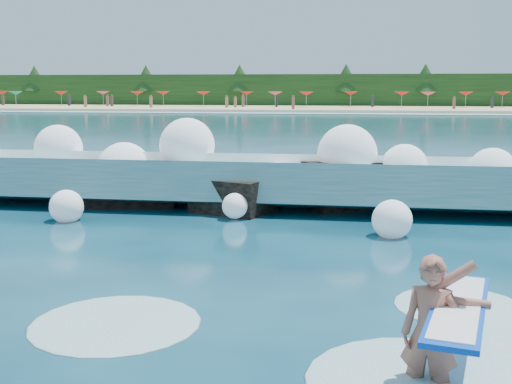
# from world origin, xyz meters

# --- Properties ---
(ground) EXTENTS (200.00, 200.00, 0.00)m
(ground) POSITION_xyz_m (0.00, 0.00, 0.00)
(ground) COLOR #072839
(ground) RESTS_ON ground
(beach) EXTENTS (140.00, 20.00, 0.40)m
(beach) POSITION_xyz_m (0.00, 78.00, 0.20)
(beach) COLOR tan
(beach) RESTS_ON ground
(wet_band) EXTENTS (140.00, 5.00, 0.08)m
(wet_band) POSITION_xyz_m (0.00, 67.00, 0.04)
(wet_band) COLOR silver
(wet_band) RESTS_ON ground
(treeline) EXTENTS (140.00, 4.00, 5.00)m
(treeline) POSITION_xyz_m (0.00, 88.00, 2.50)
(treeline) COLOR black
(treeline) RESTS_ON ground
(breaking_wave) EXTENTS (20.07, 3.06, 1.73)m
(breaking_wave) POSITION_xyz_m (-0.04, 7.05, 0.60)
(breaking_wave) COLOR teal
(breaking_wave) RESTS_ON ground
(rock_cluster) EXTENTS (8.39, 3.45, 1.43)m
(rock_cluster) POSITION_xyz_m (-0.10, 6.86, 0.46)
(rock_cluster) COLOR black
(rock_cluster) RESTS_ON ground
(surfer_with_board) EXTENTS (1.15, 2.90, 1.71)m
(surfer_with_board) POSITION_xyz_m (4.23, -3.07, 0.63)
(surfer_with_board) COLOR #9C5948
(surfer_with_board) RESTS_ON ground
(wave_spray) EXTENTS (15.22, 4.74, 2.38)m
(wave_spray) POSITION_xyz_m (-0.07, 6.97, 1.15)
(wave_spray) COLOR white
(wave_spray) RESTS_ON ground
(surf_foam) EXTENTS (8.85, 5.74, 0.13)m
(surf_foam) POSITION_xyz_m (3.49, -2.49, 0.00)
(surf_foam) COLOR silver
(surf_foam) RESTS_ON ground
(beach_umbrellas) EXTENTS (113.33, 6.95, 0.50)m
(beach_umbrellas) POSITION_xyz_m (-0.27, 80.12, 2.25)
(beach_umbrellas) COLOR #14816C
(beach_umbrellas) RESTS_ON ground
(beachgoers) EXTENTS (98.25, 13.62, 1.92)m
(beachgoers) POSITION_xyz_m (-13.81, 74.99, 1.11)
(beachgoers) COLOR #3F332D
(beachgoers) RESTS_ON ground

